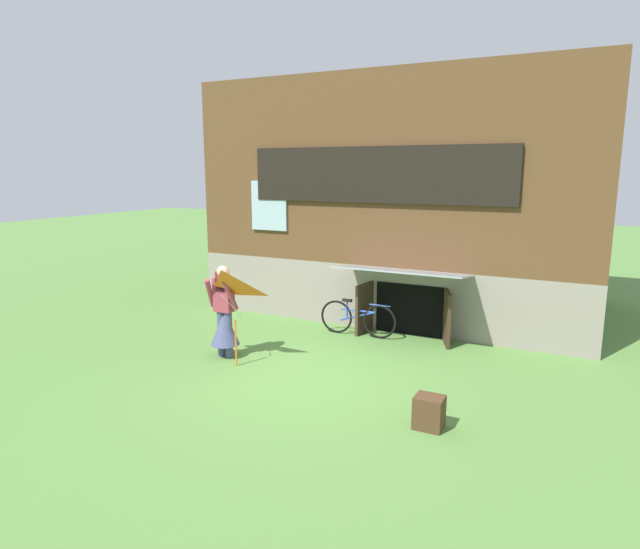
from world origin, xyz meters
The scene contains 6 objects.
ground_plane centered at (0.00, 0.00, 0.00)m, with size 60.00×60.00×0.00m, color #56843D.
log_house centered at (0.00, 5.58, 2.65)m, with size 8.64×6.29×5.31m.
person centered at (-1.76, 0.18, 0.71)m, with size 0.61×0.53×1.68m.
kite centered at (-1.40, -0.34, 1.33)m, with size 0.85×0.85×1.62m.
bicycle_blue centered at (-0.12, 2.43, 0.36)m, with size 1.63×0.11×0.74m.
wooden_crate centered at (2.29, -0.88, 0.22)m, with size 0.38×0.32×0.44m, color #4C331E.
Camera 1 is at (4.01, -7.44, 3.34)m, focal length 30.50 mm.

